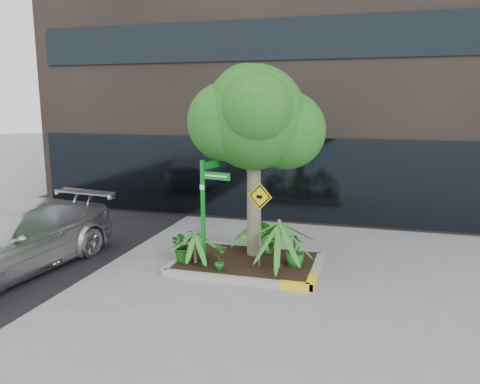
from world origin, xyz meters
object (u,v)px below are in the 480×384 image
(parked_car, at_px, (12,240))
(street_sign_post, at_px, (206,204))
(tree, at_px, (254,118))
(cattle_sign, at_px, (260,211))

(parked_car, bearing_deg, street_sign_post, 23.44)
(tree, distance_m, parked_car, 6.08)
(parked_car, bearing_deg, tree, 31.56)
(tree, xyz_separation_m, cattle_sign, (0.34, -0.83, -1.98))
(street_sign_post, distance_m, cattle_sign, 1.20)
(cattle_sign, bearing_deg, tree, 126.37)
(street_sign_post, bearing_deg, parked_car, -150.28)
(parked_car, relative_size, cattle_sign, 2.74)
(parked_car, xyz_separation_m, cattle_sign, (5.33, 1.42, 0.68))
(street_sign_post, bearing_deg, cattle_sign, 23.72)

